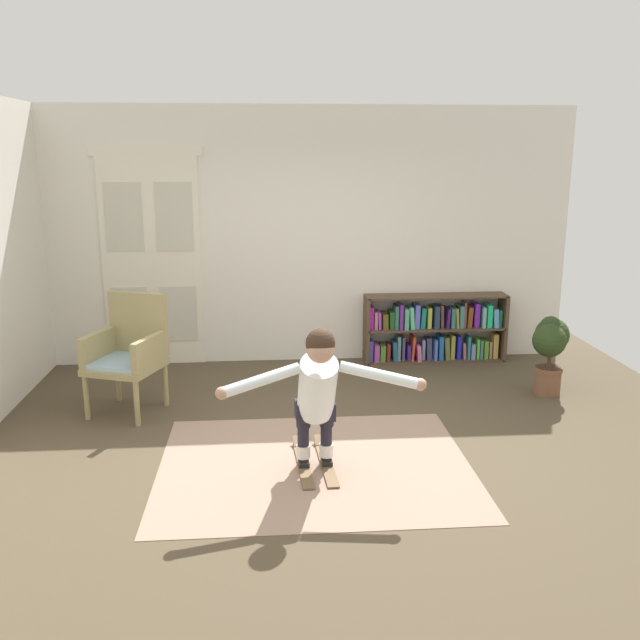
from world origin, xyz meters
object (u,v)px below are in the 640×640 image
(person_skier, at_px, (318,387))
(skis_pair, at_px, (314,461))
(bookshelf, at_px, (433,330))
(wicker_chair, at_px, (129,351))
(potted_plant, at_px, (550,345))

(person_skier, bearing_deg, skis_pair, 92.86)
(bookshelf, bearing_deg, person_skier, -118.93)
(wicker_chair, xyz_separation_m, skis_pair, (1.64, -1.31, -0.56))
(potted_plant, xyz_separation_m, person_skier, (-2.46, -1.63, 0.20))
(bookshelf, bearing_deg, skis_pair, -120.98)
(wicker_chair, xyz_separation_m, potted_plant, (4.11, 0.11, -0.07))
(wicker_chair, bearing_deg, person_skier, -42.51)
(bookshelf, height_order, skis_pair, bookshelf)
(bookshelf, xyz_separation_m, potted_plant, (0.88, -1.23, 0.15))
(skis_pair, distance_m, person_skier, 0.72)
(person_skier, bearing_deg, bookshelf, 61.07)
(potted_plant, relative_size, skis_pair, 0.94)
(bookshelf, xyz_separation_m, wicker_chair, (-3.23, -1.34, 0.22))
(wicker_chair, bearing_deg, potted_plant, 1.53)
(skis_pair, bearing_deg, wicker_chair, 141.50)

